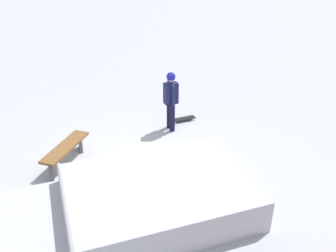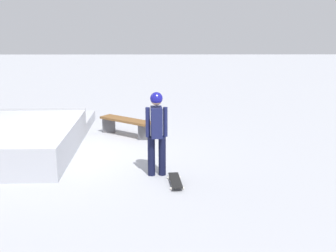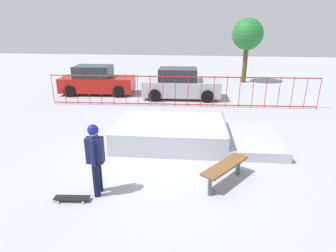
# 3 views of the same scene
# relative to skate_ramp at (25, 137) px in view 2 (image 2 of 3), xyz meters

# --- Properties ---
(ground_plane) EXTENTS (60.00, 60.00, 0.00)m
(ground_plane) POSITION_rel_skate_ramp_xyz_m (-0.43, -1.42, -0.32)
(ground_plane) COLOR #A8AAB2
(skate_ramp) EXTENTS (5.47, 2.76, 0.74)m
(skate_ramp) POSITION_rel_skate_ramp_xyz_m (0.00, 0.00, 0.00)
(skate_ramp) COLOR #B0B3BB
(skate_ramp) RESTS_ON ground
(skater) EXTENTS (0.40, 0.44, 1.73)m
(skater) POSITION_rel_skate_ramp_xyz_m (-1.81, -3.29, 0.69)
(skater) COLOR black
(skater) RESTS_ON ground
(skateboard) EXTENTS (0.82, 0.32, 0.09)m
(skateboard) POSITION_rel_skate_ramp_xyz_m (-2.30, -3.66, -0.24)
(skateboard) COLOR black
(skateboard) RESTS_ON ground
(park_bench) EXTENTS (1.26, 1.53, 0.48)m
(park_bench) POSITION_rel_skate_ramp_xyz_m (1.18, -2.39, 0.04)
(park_bench) COLOR brown
(park_bench) RESTS_ON ground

